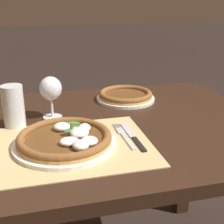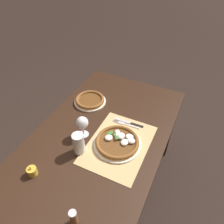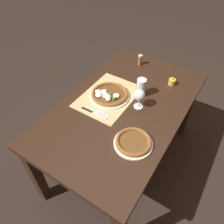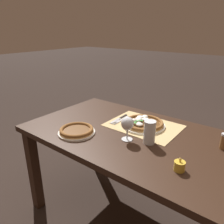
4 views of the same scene
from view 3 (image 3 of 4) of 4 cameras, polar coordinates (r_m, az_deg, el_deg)
The scene contains 11 objects.
ground_plane at distance 2.20m, azimuth 2.28°, elevation -12.32°, with size 24.00×24.00×0.00m, color black.
dining_table at distance 1.69m, azimuth 2.89°, elevation -0.62°, with size 1.43×0.85×0.74m.
paper_placemat at distance 1.69m, azimuth -0.95°, elevation 4.11°, with size 0.50×0.37×0.00m, color tan.
pizza_near at distance 1.67m, azimuth -0.74°, elevation 4.60°, with size 0.31×0.31×0.05m.
pizza_far at distance 1.37m, azimuth 5.60°, elevation -7.84°, with size 0.25×0.25×0.04m.
wine_glass at distance 1.55m, azimuth 7.18°, elevation 4.22°, with size 0.08×0.08×0.16m.
pint_glass at distance 1.68m, azimuth 7.61°, elevation 6.31°, with size 0.07×0.07×0.15m.
fork at distance 1.57m, azimuth -3.84°, elevation 0.17°, with size 0.02×0.20×0.00m.
knife at distance 1.56m, azimuth -4.72°, elevation -0.24°, with size 0.02×0.22×0.01m.
votive_candle at distance 1.86m, azimuth 15.35°, elevation 7.54°, with size 0.06×0.06×0.07m.
pepper_shaker at distance 2.04m, azimuth 7.31°, elevation 13.34°, with size 0.04×0.04×0.10m.
Camera 3 is at (1.04, 0.57, 1.85)m, focal length 35.00 mm.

